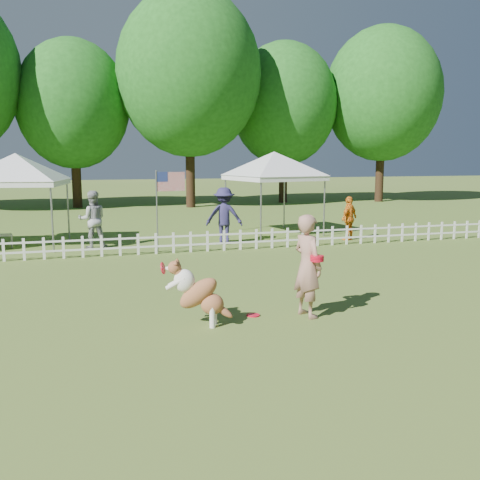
{
  "coord_description": "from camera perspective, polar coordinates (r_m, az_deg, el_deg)",
  "views": [
    {
      "loc": [
        -2.66,
        -8.03,
        2.72
      ],
      "look_at": [
        0.28,
        2.0,
        1.1
      ],
      "focal_mm": 40.0,
      "sensor_mm": 36.0,
      "label": 1
    }
  ],
  "objects": [
    {
      "name": "frisbee_on_turf",
      "position": [
        9.36,
        1.41,
        -8.01
      ],
      "size": [
        0.3,
        0.3,
        0.02
      ],
      "primitive_type": "cylinder",
      "rotation": [
        0.0,
        0.0,
        -0.34
      ],
      "color": "red",
      "rests_on": "ground"
    },
    {
      "name": "tree_right",
      "position": [
        32.78,
        4.7,
        13.11
      ],
      "size": [
        6.2,
        6.2,
        10.4
      ],
      "primitive_type": null,
      "color": "#1B5518",
      "rests_on": "ground"
    },
    {
      "name": "dog",
      "position": [
        8.72,
        -4.36,
        -5.68
      ],
      "size": [
        1.1,
        0.72,
        1.08
      ],
      "primitive_type": null,
      "rotation": [
        0.0,
        0.0,
        -0.39
      ],
      "color": "brown",
      "rests_on": "ground"
    },
    {
      "name": "tree_center_right",
      "position": [
        29.79,
        -5.44,
        15.66
      ],
      "size": [
        7.6,
        7.6,
        12.6
      ],
      "primitive_type": null,
      "color": "#1B5518",
      "rests_on": "ground"
    },
    {
      "name": "canopy_tent_left",
      "position": [
        17.69,
        -22.59,
        3.83
      ],
      "size": [
        3.08,
        3.08,
        2.79
      ],
      "primitive_type": null,
      "rotation": [
        0.0,
        0.0,
        -0.15
      ],
      "color": "white",
      "rests_on": "ground"
    },
    {
      "name": "ground",
      "position": [
        8.89,
        1.94,
        -9.02
      ],
      "size": [
        120.0,
        120.0,
        0.0
      ],
      "primitive_type": "plane",
      "color": "#436820",
      "rests_on": "ground"
    },
    {
      "name": "handler",
      "position": [
        9.2,
        7.22,
        -2.75
      ],
      "size": [
        0.57,
        0.73,
        1.77
      ],
      "primitive_type": "imported",
      "rotation": [
        0.0,
        0.0,
        1.82
      ],
      "color": "#A47362",
      "rests_on": "ground"
    },
    {
      "name": "spectator_c",
      "position": [
        18.09,
        11.56,
        2.29
      ],
      "size": [
        0.91,
        0.76,
        1.45
      ],
      "primitive_type": "imported",
      "rotation": [
        0.0,
        0.0,
        3.71
      ],
      "color": "orange",
      "rests_on": "ground"
    },
    {
      "name": "spectator_b",
      "position": [
        16.9,
        -1.7,
        2.6
      ],
      "size": [
        1.29,
        0.96,
        1.79
      ],
      "primitive_type": "imported",
      "rotation": [
        0.0,
        0.0,
        2.86
      ],
      "color": "#29244E",
      "rests_on": "ground"
    },
    {
      "name": "flag_pole",
      "position": [
        15.58,
        -8.85,
        3.03
      ],
      "size": [
        0.91,
        0.2,
        2.36
      ],
      "primitive_type": null,
      "rotation": [
        0.0,
        0.0,
        0.12
      ],
      "color": "gray",
      "rests_on": "ground"
    },
    {
      "name": "tree_center_left",
      "position": [
        30.61,
        -17.33,
        12.5
      ],
      "size": [
        6.0,
        6.0,
        9.8
      ],
      "primitive_type": null,
      "color": "#1B5518",
      "rests_on": "ground"
    },
    {
      "name": "picket_fence",
      "position": [
        15.46,
        -6.2,
        -0.25
      ],
      "size": [
        22.0,
        0.08,
        0.6
      ],
      "primitive_type": null,
      "color": "white",
      "rests_on": "ground"
    },
    {
      "name": "canopy_tent_right",
      "position": [
        19.04,
        3.62,
        4.9
      ],
      "size": [
        3.28,
        3.28,
        2.86
      ],
      "primitive_type": null,
      "rotation": [
        0.0,
        0.0,
        0.21
      ],
      "color": "white",
      "rests_on": "ground"
    },
    {
      "name": "tree_far_right",
      "position": [
        34.54,
        14.93,
        13.46
      ],
      "size": [
        7.0,
        7.0,
        11.4
      ],
      "primitive_type": null,
      "color": "#1B5518",
      "rests_on": "ground"
    },
    {
      "name": "spectator_a",
      "position": [
        16.72,
        -15.46,
        2.13
      ],
      "size": [
        0.88,
        0.7,
        1.74
      ],
      "primitive_type": "imported",
      "rotation": [
        0.0,
        0.0,
        3.19
      ],
      "color": "#9A9B9F",
      "rests_on": "ground"
    }
  ]
}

